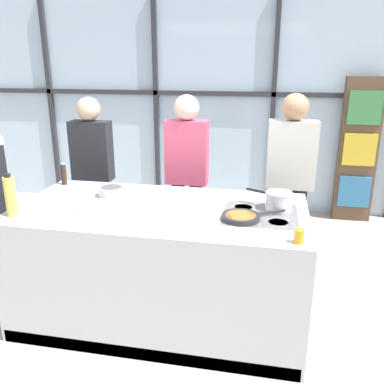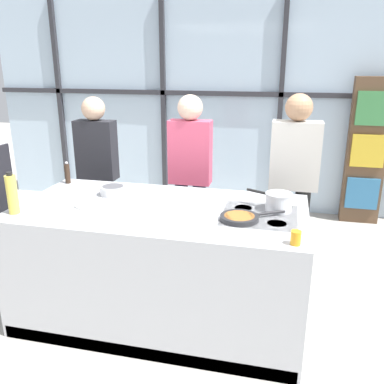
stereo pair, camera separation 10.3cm
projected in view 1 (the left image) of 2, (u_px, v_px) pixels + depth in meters
ground_plane at (163, 315)px, 3.26m from camera, size 18.00×18.00×0.00m
back_window_wall at (214, 104)px, 5.32m from camera, size 6.40×0.10×2.80m
bookshelf at (358, 151)px, 4.98m from camera, size 0.45×0.19×1.77m
demo_island at (162, 264)px, 3.11m from camera, size 2.12×1.07×0.92m
spectator_far_left at (93, 167)px, 4.03m from camera, size 0.39×0.23×1.62m
spectator_center_left at (187, 170)px, 3.85m from camera, size 0.39×0.23×1.65m
spectator_center_right at (290, 175)px, 3.67m from camera, size 0.43×0.24×1.68m
frying_pan at (242, 217)px, 2.74m from camera, size 0.43×0.31×0.04m
saucepan at (278, 200)px, 2.91m from camera, size 0.34×0.22×0.13m
white_plate at (92, 205)px, 3.00m from camera, size 0.26×0.26×0.01m
mixing_bowl at (112, 191)px, 3.22m from camera, size 0.21×0.21×0.07m
oil_bottle at (10, 196)px, 2.77m from camera, size 0.07×0.07×0.30m
pepper_grinder at (64, 174)px, 3.50m from camera, size 0.04×0.04×0.20m
juice_glass_near at (299, 236)px, 2.38m from camera, size 0.06×0.06×0.09m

